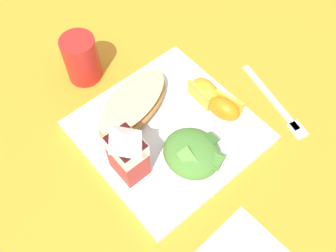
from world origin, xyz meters
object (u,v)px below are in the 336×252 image
orange_wedge_middle (205,91)px  metal_fork (278,106)px  green_salad_pile (192,153)px  cheesy_pizza_bread (133,105)px  drinking_red_cup (81,59)px  white_plate (168,131)px  orange_wedge_front (224,108)px  milk_carton (127,152)px

orange_wedge_middle → metal_fork: size_ratio=0.33×
metal_fork → green_salad_pile: bearing=84.7°
cheesy_pizza_bread → drinking_red_cup: 0.14m
green_salad_pile → metal_fork: (-0.02, -0.20, -0.03)m
white_plate → cheesy_pizza_bread: size_ratio=1.51×
orange_wedge_middle → cheesy_pizza_bread: bearing=62.3°
drinking_red_cup → white_plate: bearing=-170.3°
white_plate → orange_wedge_middle: orange_wedge_middle is taller
white_plate → orange_wedge_front: 0.11m
orange_wedge_front → metal_fork: orange_wedge_front is taller
white_plate → green_salad_pile: 0.08m
green_salad_pile → orange_wedge_middle: (0.08, -0.10, -0.00)m
cheesy_pizza_bread → metal_fork: bearing=-126.3°
green_salad_pile → metal_fork: size_ratio=0.55×
cheesy_pizza_bread → drinking_red_cup: bearing=5.7°
green_salad_pile → orange_wedge_front: size_ratio=1.55×
white_plate → orange_wedge_middle: (0.01, -0.10, 0.03)m
cheesy_pizza_bread → milk_carton: 0.12m
green_salad_pile → orange_wedge_front: green_salad_pile is taller
cheesy_pizza_bread → orange_wedge_front: orange_wedge_front is taller
metal_fork → drinking_red_cup: bearing=37.8°
white_plate → green_salad_pile: green_salad_pile is taller
green_salad_pile → cheesy_pizza_bread: bearing=5.5°
metal_fork → drinking_red_cup: (0.30, 0.23, 0.04)m
milk_carton → metal_fork: bearing=-103.7°
metal_fork → orange_wedge_middle: bearing=45.6°
white_plate → drinking_red_cup: drinking_red_cup is taller
milk_carton → metal_fork: (-0.07, -0.29, -0.07)m
milk_carton → orange_wedge_front: 0.20m
green_salad_pile → white_plate: bearing=-6.8°
milk_carton → drinking_red_cup: size_ratio=1.15×
orange_wedge_front → drinking_red_cup: size_ratio=0.70×
green_salad_pile → milk_carton: bearing=59.4°
white_plate → drinking_red_cup: (0.21, 0.04, 0.04)m
green_salad_pile → orange_wedge_middle: bearing=-52.8°
milk_carton → orange_wedge_middle: milk_carton is taller
cheesy_pizza_bread → milk_carton: bearing=139.2°
orange_wedge_middle → drinking_red_cup: bearing=33.2°
metal_fork → drinking_red_cup: size_ratio=1.95×
green_salad_pile → metal_fork: bearing=-95.3°
green_salad_pile → drinking_red_cup: (0.28, 0.03, 0.01)m
cheesy_pizza_bread → green_salad_pile: (-0.14, -0.01, 0.00)m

